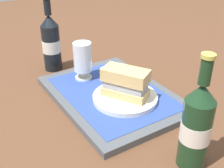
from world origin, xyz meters
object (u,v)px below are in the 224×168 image
object	(u,v)px
plate	(125,97)
beer_bottle	(51,42)
second_bottle	(197,125)
sandwich	(124,82)
beer_glass	(83,60)

from	to	relation	value
plate	beer_bottle	size ratio (longest dim) A/B	0.71
beer_bottle	second_bottle	bearing A→B (deg)	-173.17
beer_bottle	sandwich	bearing A→B (deg)	-167.08
plate	beer_glass	bearing A→B (deg)	12.24
sandwich	beer_glass	bearing A→B (deg)	-18.93
second_bottle	sandwich	bearing A→B (deg)	-1.03
sandwich	beer_glass	world-z (taller)	beer_glass
beer_glass	beer_bottle	distance (m)	0.17
second_bottle	beer_bottle	bearing A→B (deg)	6.83
plate	sandwich	xyz separation A→B (m)	(0.00, 0.00, 0.05)
sandwich	second_bottle	bearing A→B (deg)	148.12
beer_glass	second_bottle	xyz separation A→B (m)	(-0.46, -0.03, 0.02)
plate	second_bottle	bearing A→B (deg)	178.59
plate	beer_glass	xyz separation A→B (m)	(0.19, 0.04, 0.06)
sandwich	beer_bottle	bearing A→B (deg)	-17.93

